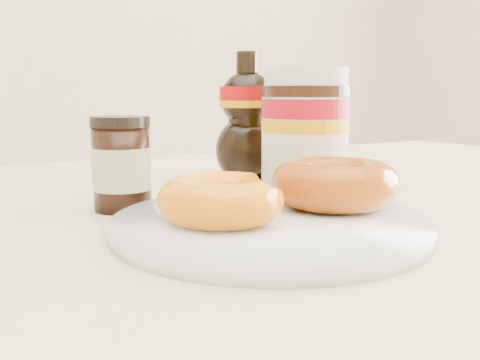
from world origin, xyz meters
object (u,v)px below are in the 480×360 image
dark_jar (122,165)px  donut_whole (335,183)px  nutella_jar (305,126)px  donut_bitten (221,199)px  syrup_bottle (247,117)px  dining_table (254,295)px  plate (270,224)px

dark_jar → donut_whole: bearing=-39.6°
nutella_jar → donut_bitten: bearing=-143.2°
donut_bitten → donut_whole: size_ratio=0.88×
donut_whole → nutella_jar: (0.05, 0.12, 0.04)m
donut_bitten → dark_jar: dark_jar is taller
donut_whole → syrup_bottle: bearing=81.3°
nutella_jar → syrup_bottle: (-0.02, 0.10, 0.01)m
dining_table → syrup_bottle: bearing=63.1°
dining_table → dark_jar: 0.18m
plate → donut_whole: 0.08m
donut_bitten → donut_whole: bearing=-22.0°
dark_jar → plate: bearing=-59.6°
syrup_bottle → donut_whole: bearing=-98.7°
syrup_bottle → donut_bitten: bearing=-123.4°
nutella_jar → dining_table: bearing=-149.0°
donut_bitten → nutella_jar: bearing=13.1°
nutella_jar → dark_jar: (-0.20, 0.01, -0.03)m
plate → syrup_bottle: syrup_bottle is taller
donut_whole → nutella_jar: 0.14m
plate → nutella_jar: size_ratio=1.85×
donut_bitten → nutella_jar: (0.16, 0.12, 0.04)m
plate → syrup_bottle: 0.26m
plate → donut_bitten: size_ratio=2.58×
plate → dark_jar: (-0.08, 0.14, 0.04)m
donut_bitten → nutella_jar: size_ratio=0.72×
donut_whole → dark_jar: 0.20m
nutella_jar → syrup_bottle: syrup_bottle is taller
plate → nutella_jar: nutella_jar is taller
plate → donut_whole: (0.07, 0.01, 0.03)m
donut_bitten → donut_whole: 0.11m
dining_table → plate: plate is taller
donut_whole → syrup_bottle: 0.23m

